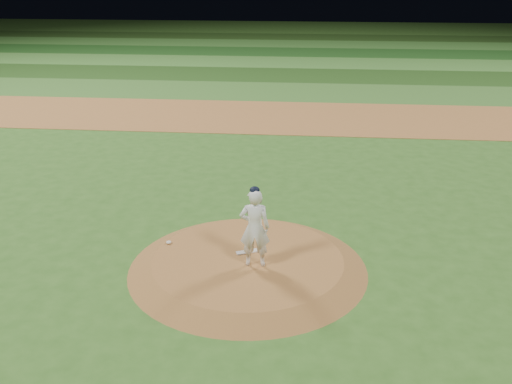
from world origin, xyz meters
TOP-DOWN VIEW (x-y plane):
  - ground at (0.00, 0.00)m, footprint 120.00×120.00m
  - infield_dirt_band at (0.00, 14.00)m, footprint 70.00×6.00m
  - outfield_stripe_0 at (0.00, 19.50)m, footprint 70.00×5.00m
  - outfield_stripe_1 at (0.00, 24.50)m, footprint 70.00×5.00m
  - outfield_stripe_2 at (0.00, 29.50)m, footprint 70.00×5.00m
  - outfield_stripe_3 at (0.00, 34.50)m, footprint 70.00×5.00m
  - outfield_stripe_4 at (0.00, 39.50)m, footprint 70.00×5.00m
  - outfield_stripe_5 at (0.00, 44.50)m, footprint 70.00×5.00m
  - pitchers_mound at (0.00, 0.00)m, footprint 5.50×5.50m
  - pitching_rubber at (-0.01, 0.31)m, footprint 0.61×0.38m
  - rosin_bag at (-1.99, 0.57)m, footprint 0.13×0.13m
  - pitcher_on_mound at (0.19, -0.27)m, footprint 0.69×0.47m

SIDE VIEW (x-z plane):
  - ground at x=0.00m, z-range 0.00..0.00m
  - outfield_stripe_0 at x=0.00m, z-range 0.00..0.02m
  - outfield_stripe_1 at x=0.00m, z-range 0.00..0.02m
  - outfield_stripe_2 at x=0.00m, z-range 0.00..0.02m
  - outfield_stripe_3 at x=0.00m, z-range 0.00..0.02m
  - outfield_stripe_4 at x=0.00m, z-range 0.00..0.02m
  - outfield_stripe_5 at x=0.00m, z-range 0.00..0.02m
  - infield_dirt_band at x=0.00m, z-range 0.00..0.02m
  - pitchers_mound at x=0.00m, z-range 0.00..0.25m
  - pitching_rubber at x=-0.01m, z-range 0.25..0.28m
  - rosin_bag at x=-1.99m, z-range 0.25..0.32m
  - pitcher_on_mound at x=0.19m, z-range 0.23..2.12m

